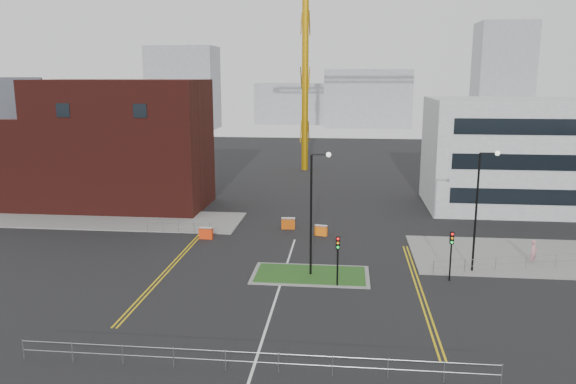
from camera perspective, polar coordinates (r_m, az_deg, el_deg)
name	(u,v)px	position (r m, az deg, el deg)	size (l,w,h in m)	color
ground	(269,320)	(34.65, -1.98, -12.91)	(200.00, 200.00, 0.00)	black
pavement_left	(104,219)	(60.27, -18.15, -2.64)	(28.00, 8.00, 0.12)	slate
pavement_right	(563,258)	(50.56, 26.17, -6.02)	(24.00, 10.00, 0.12)	slate
island_kerb	(310,275)	(41.82, 2.30, -8.41)	(8.60, 4.60, 0.08)	slate
grass_island	(310,275)	(41.81, 2.30, -8.39)	(8.00, 4.00, 0.12)	#1E4C19
brick_building	(97,145)	(65.65, -18.80, 4.50)	(24.20, 10.07, 14.24)	#461511
office_block	(545,154)	(67.26, 24.69, 3.49)	(25.00, 12.20, 12.00)	#A9AAAD
streetlamp_island	(314,204)	(40.26, 2.67, -1.23)	(1.46, 0.36, 9.18)	black
streetlamp_right_near	(480,202)	(43.27, 18.91, -0.95)	(1.46, 0.36, 9.18)	black
traffic_light_island	(338,251)	(39.01, 5.08, -6.03)	(0.28, 0.33, 3.65)	black
traffic_light_right	(451,246)	(41.61, 16.26, -5.33)	(0.28, 0.33, 3.65)	black
railing_front	(252,357)	(29.00, -3.69, -16.43)	(24.05, 0.05, 1.10)	gray
railing_left	(178,225)	(53.33, -11.07, -3.35)	(6.05, 0.05, 1.10)	gray
railing_right	(556,259)	(47.60, 25.56, -6.12)	(19.05, 5.05, 1.10)	gray
centre_line	(273,307)	(36.46, -1.53, -11.60)	(0.15, 30.00, 0.01)	silver
yellow_left_a	(174,261)	(45.66, -11.54, -6.93)	(0.12, 24.00, 0.01)	gold
yellow_left_b	(177,262)	(45.57, -11.18, -6.95)	(0.12, 24.00, 0.01)	gold
yellow_right_a	(417,289)	(40.21, 12.99, -9.62)	(0.12, 20.00, 0.01)	gold
yellow_right_b	(422,290)	(40.25, 13.42, -9.62)	(0.12, 20.00, 0.01)	gold
skyline_a	(184,88)	(157.60, -10.56, 10.35)	(18.00, 12.00, 22.00)	gray
skyline_b	(367,98)	(161.39, 8.07, 9.40)	(24.00, 12.00, 16.00)	gray
skyline_c	(502,77)	(161.34, 20.95, 10.88)	(14.00, 12.00, 28.00)	gray
skyline_d	(306,103)	(171.82, 1.86, 8.98)	(30.00, 12.00, 12.00)	gray
pedestrian	(534,252)	(47.85, 23.68, -5.62)	(0.71, 0.47, 1.95)	#C57F88
barrier_left	(206,233)	(51.16, -8.34, -4.11)	(1.26, 0.48, 1.04)	#EC370D
barrier_mid	(321,230)	(51.70, 3.37, -3.87)	(1.22, 0.61, 0.98)	orange
barrier_right	(288,223)	(53.79, 0.02, -3.16)	(1.34, 0.55, 1.10)	#C34C0A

